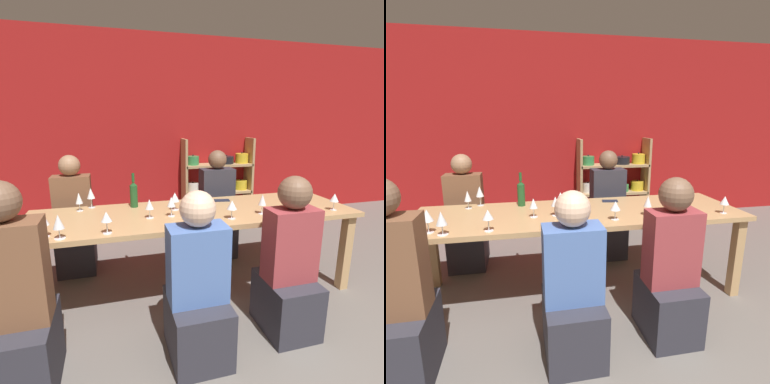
# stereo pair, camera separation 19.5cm
# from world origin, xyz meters

# --- Properties ---
(wall_back_red) EXTENTS (8.80, 0.06, 2.70)m
(wall_back_red) POSITION_xyz_m (0.00, 3.83, 1.35)
(wall_back_red) COLOR #A31919
(wall_back_red) RESTS_ON ground_plane
(shelf_unit) EXTENTS (1.09, 0.30, 1.26)m
(shelf_unit) POSITION_xyz_m (0.81, 3.63, 0.50)
(shelf_unit) COLOR tan
(shelf_unit) RESTS_ON ground_plane
(dining_table) EXTENTS (2.81, 0.83, 0.75)m
(dining_table) POSITION_xyz_m (-0.10, 1.76, 0.67)
(dining_table) COLOR tan
(dining_table) RESTS_ON ground_plane
(wine_bottle_green) EXTENTS (0.07, 0.07, 0.31)m
(wine_bottle_green) POSITION_xyz_m (-0.60, 2.04, 0.88)
(wine_bottle_green) COLOR #1E4C23
(wine_bottle_green) RESTS_ON dining_table
(wine_glass_empty_a) EXTENTS (0.07, 0.07, 0.15)m
(wine_glass_empty_a) POSITION_xyz_m (1.09, 1.48, 0.86)
(wine_glass_empty_a) COLOR white
(wine_glass_empty_a) RESTS_ON dining_table
(wine_glass_white_a) EXTENTS (0.07, 0.07, 0.17)m
(wine_glass_white_a) POSITION_xyz_m (-1.14, 1.41, 0.87)
(wine_glass_white_a) COLOR white
(wine_glass_white_a) RESTS_ON dining_table
(wine_glass_empty_b) EXTENTS (0.08, 0.08, 0.15)m
(wine_glass_empty_b) POSITION_xyz_m (0.13, 1.49, 0.87)
(wine_glass_empty_b) COLOR white
(wine_glass_empty_b) RESTS_ON dining_table
(wine_glass_empty_c) EXTENTS (0.07, 0.07, 0.16)m
(wine_glass_empty_c) POSITION_xyz_m (-0.50, 1.68, 0.87)
(wine_glass_empty_c) COLOR white
(wine_glass_empty_c) RESTS_ON dining_table
(wine_glass_empty_d) EXTENTS (0.07, 0.07, 0.18)m
(wine_glass_empty_d) POSITION_xyz_m (-0.97, 2.12, 0.88)
(wine_glass_empty_d) COLOR white
(wine_glass_empty_d) RESTS_ON dining_table
(wine_glass_red_a) EXTENTS (0.06, 0.06, 0.17)m
(wine_glass_red_a) POSITION_xyz_m (-1.07, 2.04, 0.86)
(wine_glass_red_a) COLOR white
(wine_glass_red_a) RESTS_ON dining_table
(wine_glass_red_b) EXTENTS (0.07, 0.07, 0.16)m
(wine_glass_red_b) POSITION_xyz_m (-0.32, 1.69, 0.87)
(wine_glass_red_b) COLOR white
(wine_glass_red_b) RESTS_ON dining_table
(wine_glass_red_c) EXTENTS (0.08, 0.08, 0.16)m
(wine_glass_red_c) POSITION_xyz_m (-0.84, 1.43, 0.87)
(wine_glass_red_c) COLOR white
(wine_glass_red_c) RESTS_ON dining_table
(wine_glass_red_d) EXTENTS (0.08, 0.08, 0.16)m
(wine_glass_red_d) POSITION_xyz_m (-0.26, 1.85, 0.87)
(wine_glass_red_d) COLOR white
(wine_glass_red_d) RESTS_ON dining_table
(wine_glass_red_e) EXTENTS (0.08, 0.08, 0.17)m
(wine_glass_red_e) POSITION_xyz_m (-1.25, 1.47, 0.88)
(wine_glass_red_e) COLOR white
(wine_glass_red_e) RESTS_ON dining_table
(wine_glass_white_b) EXTENTS (0.07, 0.07, 0.17)m
(wine_glass_white_b) POSITION_xyz_m (0.43, 1.55, 0.87)
(wine_glass_white_b) COLOR white
(wine_glass_white_b) RESTS_ON dining_table
(cell_phone) EXTENTS (0.16, 0.09, 0.01)m
(cell_phone) POSITION_xyz_m (0.25, 2.02, 0.76)
(cell_phone) COLOR #1E2338
(cell_phone) RESTS_ON dining_table
(person_near_a) EXTENTS (0.37, 0.46, 1.13)m
(person_near_a) POSITION_xyz_m (-0.30, 1.00, 0.42)
(person_near_a) COLOR #2D2D38
(person_near_a) RESTS_ON ground_plane
(person_far_a) EXTENTS (0.36, 0.46, 1.20)m
(person_far_a) POSITION_xyz_m (-1.17, 2.47, 0.45)
(person_far_a) COLOR #2D2D38
(person_far_a) RESTS_ON ground_plane
(person_near_b) EXTENTS (0.36, 0.44, 1.17)m
(person_near_b) POSITION_xyz_m (0.40, 1.07, 0.45)
(person_near_b) COLOR #2D2D38
(person_near_b) RESTS_ON ground_plane
(person_far_b) EXTENTS (0.37, 0.46, 1.21)m
(person_far_b) POSITION_xyz_m (0.36, 2.46, 0.45)
(person_far_b) COLOR #2D2D38
(person_far_b) RESTS_ON ground_plane
(person_near_c) EXTENTS (0.37, 0.46, 1.24)m
(person_near_c) POSITION_xyz_m (-1.34, 1.02, 0.46)
(person_near_c) COLOR #2D2D38
(person_near_c) RESTS_ON ground_plane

